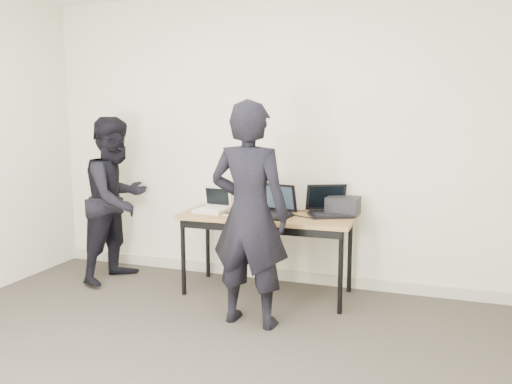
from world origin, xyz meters
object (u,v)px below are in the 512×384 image
at_px(laptop_beige, 213,207).
at_px(person_typist, 249,215).
at_px(leather_satchel, 256,195).
at_px(desk, 267,221).
at_px(equipment_box, 343,206).
at_px(laptop_right, 329,208).
at_px(laptop_center, 272,209).
at_px(person_observer, 117,199).

distance_m(laptop_beige, person_typist, 0.83).
height_order(leather_satchel, person_typist, person_typist).
bearing_deg(person_typist, desk, -80.43).
bearing_deg(equipment_box, leather_satchel, 177.48).
relative_size(laptop_right, leather_satchel, 1.27).
bearing_deg(leather_satchel, laptop_center, -48.46).
bearing_deg(desk, person_typist, -84.41).
bearing_deg(person_typist, laptop_center, -85.61).
bearing_deg(person_observer, laptop_center, -80.19).
height_order(laptop_beige, person_typist, person_typist).
height_order(laptop_right, equipment_box, laptop_right).
xyz_separation_m(laptop_center, equipment_box, (0.57, 0.23, 0.02)).
bearing_deg(desk, equipment_box, 16.57).
relative_size(desk, person_typist, 0.89).
distance_m(desk, person_observer, 1.49).
bearing_deg(person_observer, person_typist, -101.77).
relative_size(laptop_center, leather_satchel, 1.11).
bearing_deg(laptop_beige, leather_satchel, 45.77).
xyz_separation_m(desk, leather_satchel, (-0.18, 0.23, 0.19)).
bearing_deg(leather_satchel, person_observer, -168.10).
relative_size(equipment_box, person_typist, 0.16).
distance_m(laptop_right, leather_satchel, 0.70).
height_order(laptop_beige, laptop_center, laptop_center).
bearing_deg(laptop_center, laptop_right, 33.10).
bearing_deg(laptop_center, equipment_box, 32.66).
xyz_separation_m(laptop_beige, person_observer, (-0.99, -0.02, 0.02)).
xyz_separation_m(laptop_center, person_observer, (-1.54, -0.02, 0.00)).
bearing_deg(laptop_beige, person_observer, -173.61).
xyz_separation_m(leather_satchel, person_observer, (-1.30, -0.29, -0.07)).
xyz_separation_m(desk, person_typist, (0.07, -0.65, 0.18)).
relative_size(laptop_center, equipment_box, 1.47).
bearing_deg(person_observer, laptop_beige, -79.95).
bearing_deg(person_typist, leather_satchel, -70.62).
distance_m(desk, laptop_beige, 0.51).
distance_m(desk, person_typist, 0.68).
height_order(laptop_center, person_typist, person_typist).
height_order(desk, laptop_beige, laptop_beige).
height_order(laptop_right, leather_satchel, laptop_right).
bearing_deg(laptop_right, person_observer, 161.68).
bearing_deg(equipment_box, desk, -163.06).
distance_m(laptop_beige, laptop_center, 0.56).
bearing_deg(equipment_box, person_observer, -173.26).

